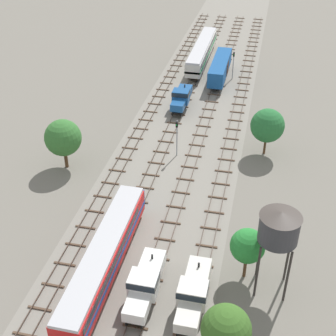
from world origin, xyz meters
TOP-DOWN VIEW (x-y plane):
  - ground_plane at (0.00, 56.00)m, footprint 480.00×480.00m
  - ballast_bed at (0.00, 56.00)m, footprint 18.13×176.00m
  - track_far_left at (-7.07, 57.00)m, footprint 2.40×126.00m
  - track_left at (-2.36, 57.00)m, footprint 2.40×126.00m
  - track_centre_left at (2.36, 57.00)m, footprint 2.40×126.00m
  - track_centre at (7.07, 57.00)m, footprint 2.40×126.00m
  - shunter_loco_centre_nearest at (7.07, 22.92)m, footprint 2.74×8.46m
  - shunter_loco_centre_left_near at (2.36, 23.05)m, footprint 2.74×8.46m
  - diesel_railcar_left_mid at (-2.36, 25.08)m, footprint 2.96×20.50m
  - shunter_loco_left_midfar at (-2.36, 64.18)m, footprint 2.74×8.46m
  - freight_boxcar_centre_left_far at (2.36, 77.60)m, footprint 2.87×14.00m
  - passenger_coach_left_farther at (-2.36, 85.25)m, footprint 2.96×22.00m
  - water_tower at (14.05, 27.11)m, footprint 3.90×3.90m
  - signal_post_nearest at (0.00, 49.15)m, footprint 0.28×0.47m
  - signal_post_near at (4.71, 78.32)m, footprint 0.28×0.47m
  - lineside_tree_0 at (12.14, 52.47)m, footprint 4.75×4.75m
  - lineside_tree_1 at (11.46, 28.03)m, footprint 3.50×3.50m
  - lineside_tree_2 at (-14.16, 43.01)m, footprint 4.94×4.94m
  - lineside_tree_3 at (10.59, 17.71)m, footprint 4.15×4.15m

SIDE VIEW (x-z plane):
  - ground_plane at x=0.00m, z-range 0.00..0.00m
  - ballast_bed at x=0.00m, z-range 0.00..0.01m
  - track_far_left at x=-7.07m, z-range -0.01..0.28m
  - track_left at x=-2.36m, z-range -0.01..0.28m
  - track_centre_left at x=2.36m, z-range -0.01..0.28m
  - track_centre at x=7.07m, z-range -0.01..0.28m
  - shunter_loco_centre_nearest at x=7.07m, z-range 0.46..3.56m
  - shunter_loco_centre_left_near at x=2.36m, z-range 0.46..3.56m
  - shunter_loco_left_midfar at x=-2.36m, z-range 0.46..3.56m
  - freight_boxcar_centre_left_far at x=2.36m, z-range 0.65..4.25m
  - diesel_railcar_left_mid at x=-2.36m, z-range 0.70..4.50m
  - passenger_coach_left_farther at x=-2.36m, z-range 0.71..4.51m
  - signal_post_near at x=4.71m, z-range 0.73..6.16m
  - signal_post_nearest at x=0.00m, z-range 0.74..6.33m
  - lineside_tree_1 at x=11.46m, z-range 1.18..7.09m
  - lineside_tree_3 at x=10.59m, z-range 1.11..7.54m
  - lineside_tree_0 at x=12.14m, z-range 1.08..8.00m
  - lineside_tree_2 at x=-14.16m, z-range 1.05..8.12m
  - water_tower at x=14.05m, z-range 3.02..12.58m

